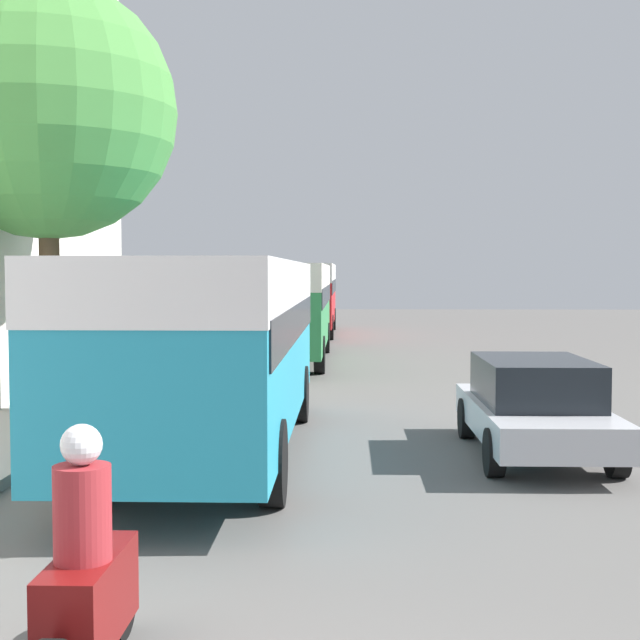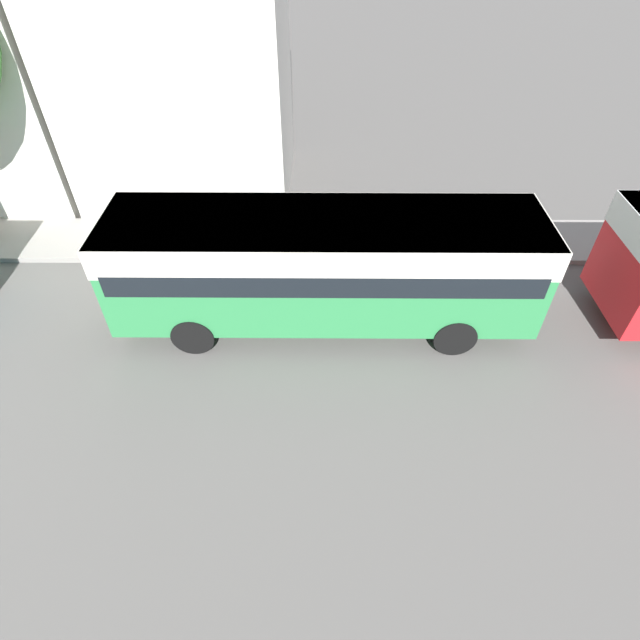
# 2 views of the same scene
# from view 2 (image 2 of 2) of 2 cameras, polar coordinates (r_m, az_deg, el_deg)

# --- Properties ---
(bus_following) EXTENTS (2.50, 9.80, 2.89)m
(bus_following) POSITION_cam_2_polar(r_m,az_deg,el_deg) (11.50, 0.48, 7.07)
(bus_following) COLOR #2D8447
(bus_following) RESTS_ON ground_plane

